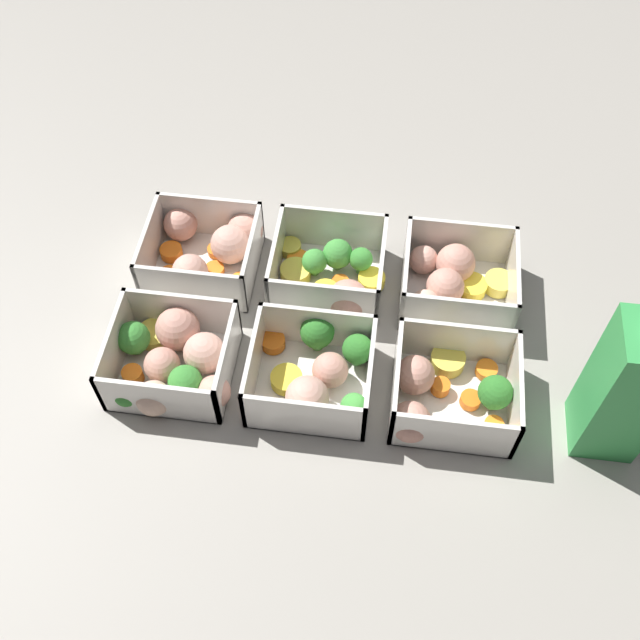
% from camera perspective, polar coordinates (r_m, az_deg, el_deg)
% --- Properties ---
extents(ground_plane, '(4.00, 4.00, 0.00)m').
position_cam_1_polar(ground_plane, '(0.90, 0.00, -0.87)').
color(ground_plane, gray).
extents(container_near_left, '(0.14, 0.13, 0.07)m').
position_cam_1_polar(container_near_left, '(0.93, 9.98, 3.00)').
color(container_near_left, silver).
rests_on(container_near_left, ground_plane).
extents(container_near_center, '(0.15, 0.14, 0.07)m').
position_cam_1_polar(container_near_center, '(0.92, 0.95, 3.55)').
color(container_near_center, silver).
rests_on(container_near_center, ground_plane).
extents(container_near_right, '(0.15, 0.14, 0.07)m').
position_cam_1_polar(container_near_right, '(0.95, -8.42, 5.42)').
color(container_near_right, silver).
rests_on(container_near_right, ground_plane).
extents(container_far_left, '(0.14, 0.15, 0.07)m').
position_cam_1_polar(container_far_left, '(0.84, 9.49, -5.44)').
color(container_far_left, silver).
rests_on(container_far_left, ground_plane).
extents(container_far_center, '(0.14, 0.14, 0.07)m').
position_cam_1_polar(container_far_center, '(0.83, -0.25, -4.02)').
color(container_far_center, silver).
rests_on(container_far_center, ground_plane).
extents(container_far_right, '(0.15, 0.14, 0.07)m').
position_cam_1_polar(container_far_right, '(0.86, -11.08, -2.95)').
color(container_far_right, silver).
rests_on(container_far_right, ground_plane).
extents(juice_carton, '(0.07, 0.07, 0.20)m').
position_cam_1_polar(juice_carton, '(0.80, 22.29, -4.85)').
color(juice_carton, green).
rests_on(juice_carton, ground_plane).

